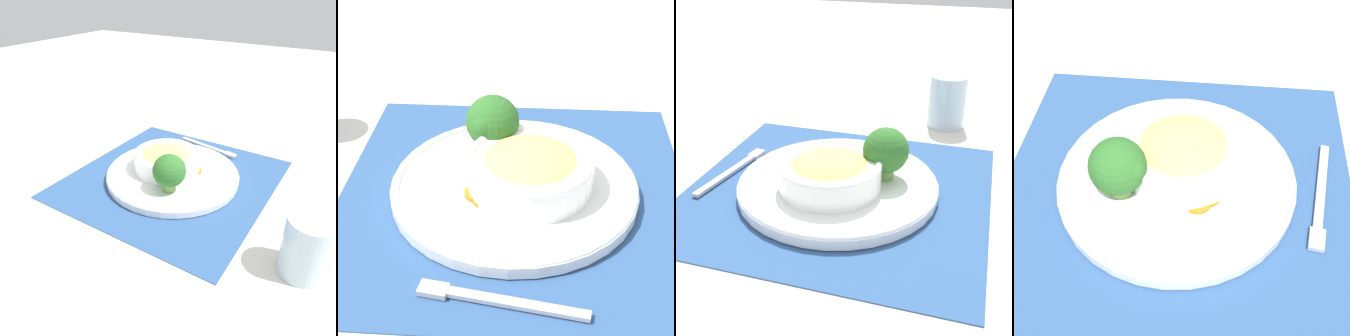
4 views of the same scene
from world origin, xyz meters
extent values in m
plane|color=beige|center=(0.00, 0.00, 0.00)|extent=(4.00, 4.00, 0.00)
cube|color=#2D5184|center=(0.00, 0.00, 0.00)|extent=(0.50, 0.47, 0.00)
cylinder|color=white|center=(0.00, 0.00, 0.01)|extent=(0.33, 0.33, 0.02)
torus|color=white|center=(0.00, 0.00, 0.02)|extent=(0.33, 0.33, 0.01)
cylinder|color=white|center=(-0.01, -0.02, 0.04)|extent=(0.16, 0.16, 0.04)
torus|color=white|center=(-0.01, -0.02, 0.06)|extent=(0.17, 0.17, 0.01)
ellipsoid|color=#EAC66B|center=(-0.01, -0.02, 0.05)|extent=(0.14, 0.14, 0.05)
cylinder|color=#759E51|center=(0.07, 0.03, 0.03)|extent=(0.03, 0.03, 0.02)
sphere|color=#2D6B28|center=(0.07, 0.03, 0.07)|extent=(0.08, 0.08, 0.08)
sphere|color=#2D6B28|center=(0.05, 0.04, 0.08)|extent=(0.03, 0.03, 0.03)
sphere|color=#2D6B28|center=(0.09, 0.03, 0.07)|extent=(0.03, 0.03, 0.03)
cylinder|color=orange|center=(-0.03, 0.04, 0.02)|extent=(0.04, 0.04, 0.01)
cylinder|color=orange|center=(-0.04, 0.03, 0.02)|extent=(0.04, 0.04, 0.01)
cylinder|color=orange|center=(-0.05, 0.02, 0.02)|extent=(0.04, 0.04, 0.01)
cylinder|color=orange|center=(-0.05, 0.00, 0.02)|extent=(0.04, 0.04, 0.01)
cube|color=#B7B7BC|center=(-0.20, 0.00, 0.01)|extent=(0.04, 0.18, 0.01)
cube|color=#B7B7BC|center=(-0.19, 0.08, 0.01)|extent=(0.03, 0.04, 0.01)
camera|label=1|loc=(0.60, 0.36, 0.44)|focal=35.00mm
camera|label=2|loc=(-0.61, -0.02, 0.46)|focal=60.00mm
camera|label=3|loc=(0.20, -0.64, 0.40)|focal=50.00mm
camera|label=4|loc=(-0.05, 0.42, 0.51)|focal=50.00mm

